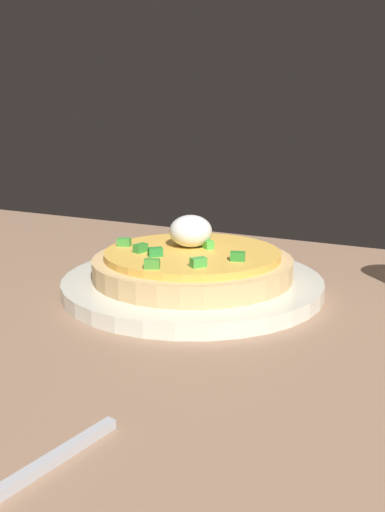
{
  "coord_description": "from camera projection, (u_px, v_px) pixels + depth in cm",
  "views": [
    {
      "loc": [
        -26.23,
        27.17,
        18.58
      ],
      "look_at": [
        -3.92,
        -14.08,
        6.81
      ],
      "focal_mm": 35.36,
      "sensor_mm": 36.0,
      "label": 1
    }
  ],
  "objects": [
    {
      "name": "dining_table",
      "position": [
        63.0,
        352.0,
        0.39
      ],
      "size": [
        112.02,
        81.97,
        3.43
      ],
      "primitive_type": "cube",
      "color": "#957258",
      "rests_on": "ground"
    },
    {
      "name": "plate",
      "position": [
        192.0,
        283.0,
        0.49
      ],
      "size": [
        24.97,
        24.97,
        1.39
      ],
      "primitive_type": "cylinder",
      "color": "silver",
      "rests_on": "dining_table"
    },
    {
      "name": "pizza",
      "position": [
        192.0,
        262.0,
        0.49
      ],
      "size": [
        19.19,
        19.19,
        5.71
      ],
      "color": "tan",
      "rests_on": "plate"
    }
  ]
}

